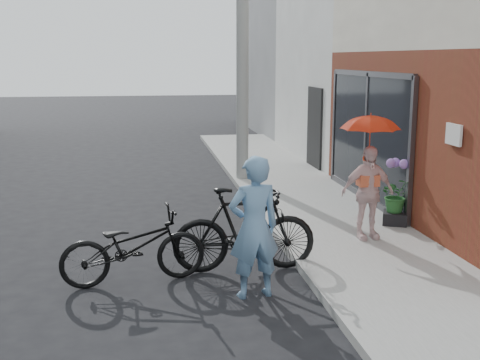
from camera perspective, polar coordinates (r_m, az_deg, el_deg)
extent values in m
plane|color=black|center=(8.23, -0.52, -8.96)|extent=(80.00, 80.00, 0.00)
cube|color=gray|center=(10.55, 9.19, -4.15)|extent=(2.20, 24.00, 0.12)
cube|color=#9E9E99|center=(10.25, 3.00, -4.47)|extent=(0.12, 24.00, 0.12)
cube|color=black|center=(12.03, 11.96, 4.01)|extent=(0.06, 3.80, 2.40)
cube|color=white|center=(9.00, 19.61, 4.09)|extent=(0.04, 0.40, 0.30)
cube|color=white|center=(18.62, 17.97, 12.88)|extent=(8.00, 6.00, 7.00)
cube|color=gray|center=(25.07, 10.56, 12.74)|extent=(8.00, 8.00, 7.00)
cylinder|color=#9E9E99|center=(13.83, 0.24, 14.08)|extent=(0.28, 0.28, 7.00)
imported|color=#6893BA|center=(7.25, 1.33, -4.51)|extent=(0.71, 0.53, 1.75)
imported|color=black|center=(7.91, -10.09, -6.23)|extent=(1.95, 0.94, 0.98)
imported|color=black|center=(8.20, 0.42, -4.70)|extent=(1.96, 0.58, 1.18)
imported|color=beige|center=(9.44, 11.99, -1.17)|extent=(0.88, 0.42, 1.45)
imported|color=#E83F1B|center=(9.27, 12.27, 5.48)|extent=(0.85, 0.85, 0.75)
cube|color=black|center=(10.51, 14.49, -3.50)|extent=(0.52, 0.52, 0.21)
imported|color=#28652B|center=(10.41, 14.60, -1.38)|extent=(0.53, 0.46, 0.59)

